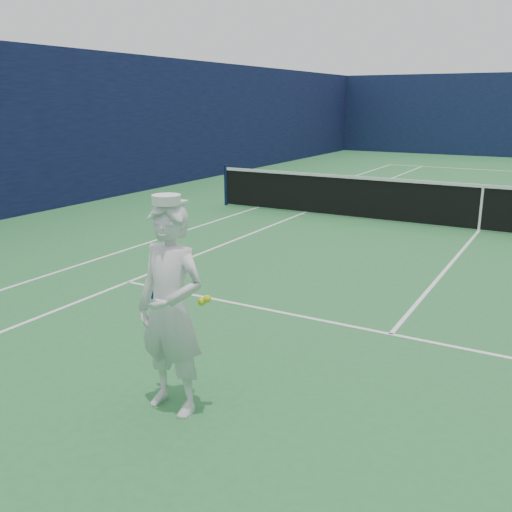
{
  "coord_description": "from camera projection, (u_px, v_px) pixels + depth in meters",
  "views": [
    {
      "loc": [
        1.71,
        -12.7,
        2.71
      ],
      "look_at": [
        -1.22,
        -7.52,
        1.08
      ],
      "focal_mm": 40.0,
      "sensor_mm": 36.0,
      "label": 1
    }
  ],
  "objects": [
    {
      "name": "ground",
      "position": [
        479.0,
        231.0,
        12.18
      ],
      "size": [
        80.0,
        80.0,
        0.0
      ],
      "primitive_type": "plane",
      "color": "#296D37",
      "rests_on": "ground"
    },
    {
      "name": "court_markings",
      "position": [
        479.0,
        231.0,
        12.18
      ],
      "size": [
        11.03,
        23.83,
        0.01
      ],
      "color": "white",
      "rests_on": "ground"
    },
    {
      "name": "windscreen_fence",
      "position": [
        489.0,
        136.0,
        11.65
      ],
      "size": [
        20.12,
        36.12,
        4.0
      ],
      "color": "#0F1739",
      "rests_on": "ground"
    },
    {
      "name": "tennis_net",
      "position": [
        481.0,
        206.0,
        12.04
      ],
      "size": [
        12.88,
        0.09,
        1.07
      ],
      "color": "#141E4C",
      "rests_on": "ground"
    },
    {
      "name": "tennis_player",
      "position": [
        171.0,
        309.0,
        4.94
      ],
      "size": [
        0.78,
        0.52,
        1.96
      ],
      "rotation": [
        0.0,
        0.0,
        -0.05
      ],
      "color": "white",
      "rests_on": "ground"
    }
  ]
}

